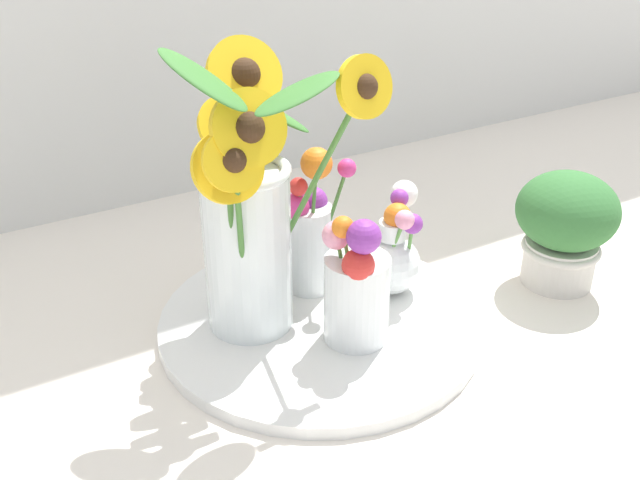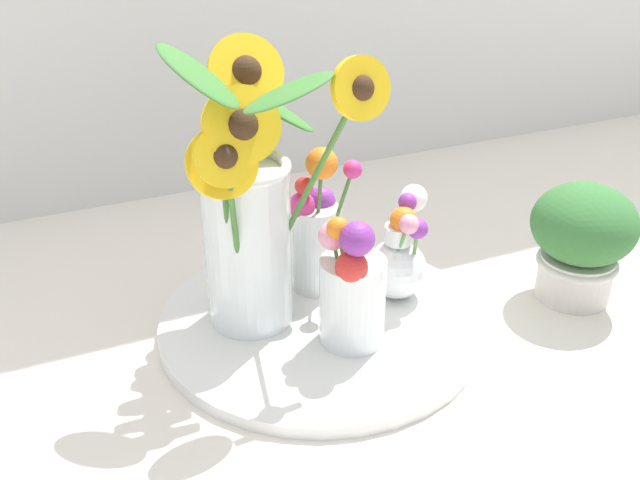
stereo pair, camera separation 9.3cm
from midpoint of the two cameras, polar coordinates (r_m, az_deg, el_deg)
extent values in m
plane|color=silver|center=(0.97, 1.78, -8.36)|extent=(6.00, 6.00, 0.00)
cylinder|color=white|center=(1.00, 2.69, -6.36)|extent=(0.43, 0.43, 0.02)
cylinder|color=silver|center=(0.94, -2.68, -0.63)|extent=(0.11, 0.11, 0.21)
torus|color=silver|center=(0.89, -2.84, 5.52)|extent=(0.11, 0.11, 0.01)
cylinder|color=#427533|center=(0.89, 1.96, 3.47)|extent=(0.09, 0.09, 0.25)
cylinder|color=yellow|center=(0.82, 6.47, 11.37)|extent=(0.09, 0.03, 0.09)
sphere|color=#382314|center=(0.82, 6.47, 11.37)|extent=(0.03, 0.03, 0.03)
cylinder|color=#427533|center=(0.86, -3.42, 0.53)|extent=(0.03, 0.05, 0.20)
cylinder|color=yellow|center=(0.79, -3.85, 6.22)|extent=(0.08, 0.03, 0.07)
sphere|color=#382314|center=(0.79, -3.85, 6.22)|extent=(0.03, 0.03, 0.03)
cylinder|color=#427533|center=(0.89, -3.96, -0.15)|extent=(0.02, 0.04, 0.21)
cylinder|color=yellow|center=(0.83, -4.26, 5.81)|extent=(0.09, 0.05, 0.08)
sphere|color=#382314|center=(0.83, -4.26, 5.81)|extent=(0.03, 0.03, 0.03)
cylinder|color=#427533|center=(0.95, -2.80, 2.14)|extent=(0.02, 0.04, 0.23)
cylinder|color=yellow|center=(0.91, -3.81, 9.02)|extent=(0.08, 0.06, 0.07)
sphere|color=#382314|center=(0.91, -3.81, 9.02)|extent=(0.03, 0.03, 0.03)
cylinder|color=#427533|center=(0.88, -3.05, 1.34)|extent=(0.01, 0.06, 0.25)
cylinder|color=yellow|center=(0.80, -2.63, 8.68)|extent=(0.09, 0.04, 0.08)
sphere|color=#382314|center=(0.80, -2.63, 8.68)|extent=(0.04, 0.04, 0.04)
cylinder|color=#427533|center=(0.93, -2.85, 2.19)|extent=(0.03, 0.03, 0.22)
cylinder|color=yellow|center=(0.89, -3.86, 8.81)|extent=(0.07, 0.05, 0.06)
sphere|color=#382314|center=(0.89, -3.86, 8.81)|extent=(0.03, 0.03, 0.03)
cylinder|color=#427533|center=(0.91, -2.32, 4.66)|extent=(0.01, 0.02, 0.27)
cylinder|color=yellow|center=(0.86, -2.53, 12.63)|extent=(0.09, 0.06, 0.08)
sphere|color=#382314|center=(0.86, -2.53, 12.63)|extent=(0.04, 0.04, 0.04)
ellipsoid|color=#38702D|center=(0.93, -1.20, 10.33)|extent=(0.13, 0.13, 0.08)
ellipsoid|color=#38702D|center=(0.78, 1.16, 11.14)|extent=(0.12, 0.08, 0.04)
ellipsoid|color=#38702D|center=(0.80, -5.96, 12.31)|extent=(0.10, 0.12, 0.07)
cylinder|color=white|center=(0.93, 5.39, -4.73)|extent=(0.08, 0.08, 0.11)
cylinder|color=#4C8438|center=(0.91, 4.91, -2.26)|extent=(0.03, 0.02, 0.12)
sphere|color=orange|center=(0.87, 4.45, 0.83)|extent=(0.03, 0.03, 0.03)
cylinder|color=#4C8438|center=(0.89, 5.44, -3.23)|extent=(0.01, 0.02, 0.12)
sphere|color=purple|center=(0.86, 5.99, 0.00)|extent=(0.04, 0.04, 0.04)
cylinder|color=#4C8438|center=(0.92, 4.60, -3.25)|extent=(0.02, 0.02, 0.12)
sphere|color=pink|center=(0.89, 3.98, 0.22)|extent=(0.03, 0.03, 0.03)
cylinder|color=#4C8438|center=(0.91, 5.15, -4.23)|extent=(0.01, 0.03, 0.09)
sphere|color=red|center=(0.87, 5.49, -2.16)|extent=(0.04, 0.04, 0.04)
sphere|color=white|center=(1.03, 8.44, -2.26)|extent=(0.08, 0.08, 0.08)
cylinder|color=white|center=(1.00, 8.66, 0.37)|extent=(0.04, 0.04, 0.02)
cylinder|color=#568E42|center=(1.01, 8.35, -0.54)|extent=(0.02, 0.01, 0.08)
sphere|color=orange|center=(1.00, 9.08, 1.39)|extent=(0.04, 0.04, 0.04)
cylinder|color=#568E42|center=(1.02, 9.09, -0.16)|extent=(0.02, 0.03, 0.10)
sphere|color=purple|center=(1.01, 9.33, 2.80)|extent=(0.02, 0.02, 0.02)
cylinder|color=#568E42|center=(1.01, 9.86, -1.06)|extent=(0.01, 0.01, 0.08)
sphere|color=purple|center=(0.98, 10.17, 0.78)|extent=(0.03, 0.03, 0.03)
cylinder|color=#568E42|center=(1.00, 8.59, -1.03)|extent=(0.02, 0.03, 0.09)
sphere|color=pink|center=(0.97, 9.55, 1.11)|extent=(0.03, 0.03, 0.03)
cylinder|color=#568E42|center=(1.03, 9.24, -0.05)|extent=(0.03, 0.03, 0.10)
sphere|color=white|center=(1.03, 9.76, 3.11)|extent=(0.04, 0.04, 0.04)
cylinder|color=white|center=(1.03, 2.26, -0.67)|extent=(0.06, 0.06, 0.12)
cylinder|color=#427533|center=(1.00, 1.65, 0.75)|extent=(0.01, 0.01, 0.13)
sphere|color=red|center=(0.97, 1.54, 4.08)|extent=(0.02, 0.02, 0.02)
cylinder|color=#427533|center=(0.99, 2.56, 1.79)|extent=(0.01, 0.01, 0.15)
sphere|color=orange|center=(0.95, 2.95, 5.79)|extent=(0.04, 0.04, 0.04)
cylinder|color=#427533|center=(1.03, 2.66, 0.18)|extent=(0.01, 0.01, 0.11)
sphere|color=purple|center=(1.01, 2.69, 2.90)|extent=(0.04, 0.04, 0.04)
cylinder|color=#427533|center=(0.99, 3.84, 1.35)|extent=(0.04, 0.02, 0.15)
sphere|color=#C6337A|center=(0.96, 5.30, 5.32)|extent=(0.02, 0.02, 0.02)
cylinder|color=#427533|center=(1.02, 1.54, 0.12)|extent=(0.02, 0.02, 0.11)
sphere|color=#C6337A|center=(0.99, 1.30, 2.58)|extent=(0.04, 0.04, 0.04)
cylinder|color=beige|center=(1.13, 21.11, -2.65)|extent=(0.10, 0.10, 0.07)
torus|color=beige|center=(1.12, 21.31, -1.64)|extent=(0.11, 0.11, 0.01)
ellipsoid|color=#336B33|center=(1.09, 21.86, 1.09)|extent=(0.14, 0.14, 0.11)
camera|label=1|loc=(0.05, -87.14, 1.56)|focal=42.00mm
camera|label=2|loc=(0.05, 92.86, -1.56)|focal=42.00mm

